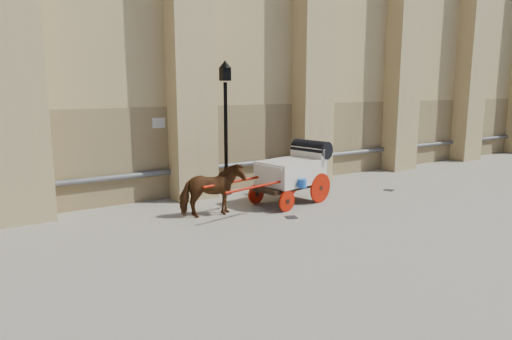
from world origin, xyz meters
TOP-DOWN VIEW (x-y plane):
  - ground at (0.00, 0.00)m, footprint 90.00×90.00m
  - horse at (-1.51, 1.28)m, footprint 1.88×1.06m
  - carriage at (1.45, 1.38)m, footprint 4.52×2.00m
  - street_lamp at (0.17, 3.49)m, footprint 0.42×0.42m
  - drain_grate_near at (0.30, -0.03)m, footprint 0.40×0.40m
  - drain_grate_far at (5.31, 0.85)m, footprint 0.42×0.42m

SIDE VIEW (x-z plane):
  - ground at x=0.00m, z-range 0.00..0.00m
  - drain_grate_near at x=0.30m, z-range 0.00..0.01m
  - drain_grate_far at x=5.31m, z-range 0.00..0.01m
  - horse at x=-1.51m, z-range 0.00..1.51m
  - carriage at x=1.45m, z-range 0.08..1.99m
  - street_lamp at x=0.17m, z-range 0.16..4.64m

